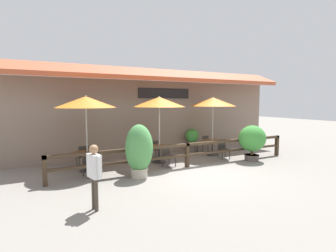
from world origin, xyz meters
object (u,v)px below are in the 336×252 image
(chair_middle_wallside, at_px, (153,148))
(potted_plant_corner_fern, at_px, (252,140))
(chair_near_streetside, at_px, (90,163))
(patio_umbrella_middle, at_px, (159,102))
(pedestrian, at_px, (94,168))
(chair_far_streetside, at_px, (223,148))
(dining_table_middle, at_px, (159,149))
(potted_plant_small_flowering, at_px, (139,150))
(dining_table_near, at_px, (87,156))
(patio_umbrella_far, at_px, (213,102))
(patio_umbrella_near, at_px, (86,102))
(chair_near_wallside, at_px, (83,155))
(dining_table_far, at_px, (212,143))
(chair_far_wallside, at_px, (204,143))
(chair_middle_streetside, at_px, (168,155))
(potted_plant_tall_tropical, at_px, (192,138))

(chair_middle_wallside, relative_size, potted_plant_corner_fern, 0.55)
(chair_near_streetside, bearing_deg, patio_umbrella_middle, -0.71)
(chair_near_streetside, height_order, pedestrian, pedestrian)
(pedestrian, bearing_deg, chair_far_streetside, 103.25)
(dining_table_middle, bearing_deg, potted_plant_small_flowering, -133.25)
(dining_table_near, bearing_deg, chair_middle_wallside, 14.17)
(patio_umbrella_far, distance_m, pedestrian, 7.73)
(pedestrian, bearing_deg, chair_near_streetside, 158.74)
(patio_umbrella_near, height_order, chair_middle_wallside, patio_umbrella_near)
(patio_umbrella_middle, height_order, chair_far_streetside, patio_umbrella_middle)
(dining_table_near, bearing_deg, potted_plant_corner_fern, -13.15)
(chair_near_wallside, distance_m, potted_plant_small_flowering, 2.86)
(dining_table_far, relative_size, chair_far_wallside, 1.25)
(chair_middle_wallside, distance_m, patio_umbrella_far, 3.62)
(patio_umbrella_far, xyz_separation_m, chair_far_streetside, (-0.02, -0.83, -2.10))
(dining_table_middle, distance_m, chair_far_streetside, 3.01)
(chair_middle_wallside, bearing_deg, potted_plant_small_flowering, 63.45)
(dining_table_middle, xyz_separation_m, potted_plant_corner_fern, (3.75, -1.58, 0.35))
(chair_near_wallside, distance_m, dining_table_middle, 3.11)
(chair_middle_wallside, xyz_separation_m, dining_table_far, (2.90, -0.56, 0.10))
(dining_table_near, distance_m, chair_middle_streetside, 3.09)
(chair_far_streetside, relative_size, potted_plant_corner_fern, 0.55)
(patio_umbrella_middle, bearing_deg, dining_table_near, -179.93)
(potted_plant_small_flowering, bearing_deg, potted_plant_corner_fern, 0.94)
(patio_umbrella_middle, relative_size, potted_plant_tall_tropical, 2.33)
(chair_far_streetside, bearing_deg, patio_umbrella_near, -178.07)
(chair_near_streetside, xyz_separation_m, dining_table_far, (6.01, 0.97, 0.10))
(patio_umbrella_middle, distance_m, pedestrian, 5.35)
(potted_plant_corner_fern, height_order, potted_plant_tall_tropical, potted_plant_corner_fern)
(patio_umbrella_near, bearing_deg, patio_umbrella_middle, 0.07)
(patio_umbrella_far, xyz_separation_m, potted_plant_tall_tropical, (-0.48, 1.08, -1.87))
(dining_table_far, distance_m, chair_far_streetside, 0.84)
(chair_near_streetside, height_order, potted_plant_corner_fern, potted_plant_corner_fern)
(dining_table_far, bearing_deg, pedestrian, -148.61)
(chair_near_streetside, bearing_deg, potted_plant_corner_fern, -21.57)
(chair_near_streetside, bearing_deg, patio_umbrella_far, -5.55)
(chair_near_streetside, height_order, dining_table_far, chair_near_streetside)
(chair_far_wallside, bearing_deg, pedestrian, 27.18)
(chair_near_wallside, relative_size, potted_plant_small_flowering, 0.47)
(chair_far_wallside, xyz_separation_m, pedestrian, (-6.54, -4.77, 0.54))
(potted_plant_tall_tropical, bearing_deg, potted_plant_corner_fern, -66.05)
(dining_table_near, bearing_deg, chair_far_wallside, 9.83)
(potted_plant_corner_fern, bearing_deg, pedestrian, -163.46)
(dining_table_far, height_order, potted_plant_small_flowering, potted_plant_small_flowering)
(chair_near_wallside, xyz_separation_m, dining_table_middle, (3.02, -0.75, 0.10))
(dining_table_middle, relative_size, chair_far_wallside, 1.25)
(dining_table_near, distance_m, dining_table_middle, 2.99)
(patio_umbrella_middle, xyz_separation_m, dining_table_far, (2.96, 0.21, -2.00))
(dining_table_far, bearing_deg, chair_far_wallside, 84.52)
(dining_table_near, xyz_separation_m, chair_near_wallside, (-0.03, 0.76, -0.10))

